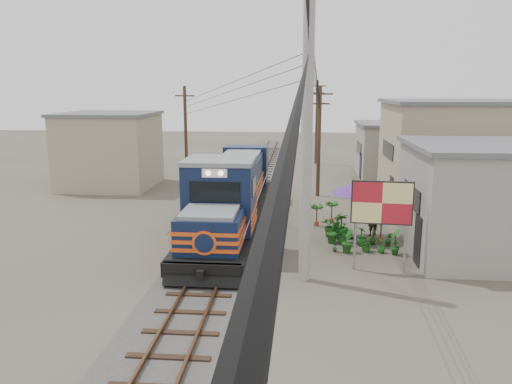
# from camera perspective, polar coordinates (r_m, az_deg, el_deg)

# --- Properties ---
(ground) EXTENTS (120.00, 120.00, 0.00)m
(ground) POSITION_cam_1_polar(r_m,az_deg,el_deg) (19.42, -5.05, -9.06)
(ground) COLOR #473F35
(ground) RESTS_ON ground
(ballast) EXTENTS (3.60, 70.00, 0.16)m
(ballast) POSITION_cam_1_polar(r_m,az_deg,el_deg) (28.86, -1.65, -1.81)
(ballast) COLOR #595651
(ballast) RESTS_ON ground
(track) EXTENTS (1.15, 70.00, 0.12)m
(track) POSITION_cam_1_polar(r_m,az_deg,el_deg) (28.82, -1.65, -1.47)
(track) COLOR #51331E
(track) RESTS_ON ground
(locomotive) EXTENTS (2.90, 15.78, 3.91)m
(locomotive) POSITION_cam_1_polar(r_m,az_deg,el_deg) (24.48, -2.78, -0.41)
(locomotive) COLOR black
(locomotive) RESTS_ON ground
(utility_pole_main) EXTENTS (0.40, 0.40, 10.00)m
(utility_pole_main) POSITION_cam_1_polar(r_m,az_deg,el_deg) (17.46, 5.80, 5.48)
(utility_pole_main) COLOR #9E9B93
(utility_pole_main) RESTS_ON ground
(wooden_pole_mid) EXTENTS (1.60, 0.24, 7.00)m
(wooden_pole_mid) POSITION_cam_1_polar(r_m,az_deg,el_deg) (32.04, 7.21, 6.01)
(wooden_pole_mid) COLOR #4C3826
(wooden_pole_mid) RESTS_ON ground
(wooden_pole_far) EXTENTS (1.60, 0.24, 7.50)m
(wooden_pole_far) POSITION_cam_1_polar(r_m,az_deg,el_deg) (45.97, 6.94, 8.12)
(wooden_pole_far) COLOR #4C3826
(wooden_pole_far) RESTS_ON ground
(wooden_pole_left) EXTENTS (1.60, 0.24, 7.00)m
(wooden_pole_left) POSITION_cam_1_polar(r_m,az_deg,el_deg) (36.92, -8.03, 6.76)
(wooden_pole_left) COLOR #4C3826
(wooden_pole_left) RESTS_ON ground
(power_lines) EXTENTS (9.65, 19.00, 3.30)m
(power_lines) POSITION_cam_1_polar(r_m,az_deg,el_deg) (26.56, -2.44, 13.27)
(power_lines) COLOR black
(power_lines) RESTS_ON ground
(shophouse_front) EXTENTS (7.35, 6.30, 4.70)m
(shophouse_front) POSITION_cam_1_polar(r_m,az_deg,el_deg) (22.89, 25.98, -0.84)
(shophouse_front) COLOR gray
(shophouse_front) RESTS_ON ground
(shophouse_mid) EXTENTS (8.40, 7.35, 6.20)m
(shophouse_mid) POSITION_cam_1_polar(r_m,az_deg,el_deg) (31.49, 22.06, 4.08)
(shophouse_mid) COLOR tan
(shophouse_mid) RESTS_ON ground
(shophouse_back) EXTENTS (6.30, 6.30, 4.20)m
(shophouse_back) POSITION_cam_1_polar(r_m,az_deg,el_deg) (40.88, 15.89, 4.71)
(shophouse_back) COLOR gray
(shophouse_back) RESTS_ON ground
(shophouse_left) EXTENTS (6.30, 6.30, 5.20)m
(shophouse_left) POSITION_cam_1_polar(r_m,az_deg,el_deg) (36.60, -16.37, 4.67)
(shophouse_left) COLOR tan
(shophouse_left) RESTS_ON ground
(billboard) EXTENTS (2.28, 0.33, 3.52)m
(billboard) POSITION_cam_1_polar(r_m,az_deg,el_deg) (19.24, 14.18, -1.48)
(billboard) COLOR #99999E
(billboard) RESTS_ON ground
(market_umbrella) EXTENTS (2.98, 2.98, 2.77)m
(market_umbrella) POSITION_cam_1_polar(r_m,az_deg,el_deg) (23.29, 11.57, 0.55)
(market_umbrella) COLOR black
(market_umbrella) RESTS_ON ground
(vendor) EXTENTS (0.70, 0.66, 1.61)m
(vendor) POSITION_cam_1_polar(r_m,az_deg,el_deg) (24.24, 13.20, -3.05)
(vendor) COLOR black
(vendor) RESTS_ON ground
(plant_nursery) EXTENTS (3.33, 3.30, 1.14)m
(plant_nursery) POSITION_cam_1_polar(r_m,az_deg,el_deg) (22.94, 10.52, -4.58)
(plant_nursery) COLOR #1D5C1A
(plant_nursery) RESTS_ON ground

